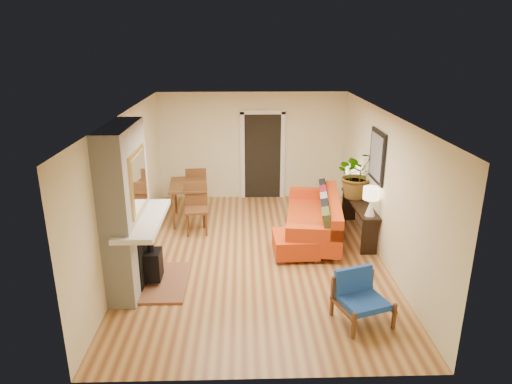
# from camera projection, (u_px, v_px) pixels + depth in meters

# --- Properties ---
(room_shell) EXTENTS (6.50, 6.50, 6.50)m
(room_shell) POSITION_uv_depth(u_px,v_px,m) (279.00, 154.00, 10.54)
(room_shell) COLOR tan
(room_shell) RESTS_ON ground
(fireplace) EXTENTS (1.09, 1.68, 2.60)m
(fireplace) POSITION_uv_depth(u_px,v_px,m) (129.00, 213.00, 7.03)
(fireplace) COLOR white
(fireplace) RESTS_ON ground
(sofa) EXTENTS (1.31, 2.46, 0.93)m
(sofa) POSITION_uv_depth(u_px,v_px,m) (317.00, 218.00, 9.02)
(sofa) COLOR silver
(sofa) RESTS_ON ground
(ottoman) EXTENTS (0.82, 0.82, 0.40)m
(ottoman) POSITION_uv_depth(u_px,v_px,m) (295.00, 244.00, 8.32)
(ottoman) COLOR silver
(ottoman) RESTS_ON ground
(blue_chair) EXTENTS (0.85, 0.84, 0.71)m
(blue_chair) POSITION_uv_depth(u_px,v_px,m) (360.00, 294.00, 6.40)
(blue_chair) COLOR brown
(blue_chair) RESTS_ON ground
(dining_table) EXTENTS (0.92, 1.93, 1.03)m
(dining_table) POSITION_uv_depth(u_px,v_px,m) (192.00, 191.00, 9.81)
(dining_table) COLOR brown
(dining_table) RESTS_ON ground
(console_table) EXTENTS (0.34, 1.85, 0.72)m
(console_table) POSITION_uv_depth(u_px,v_px,m) (359.00, 209.00, 9.05)
(console_table) COLOR black
(console_table) RESTS_ON ground
(lamp_near) EXTENTS (0.30, 0.30, 0.54)m
(lamp_near) POSITION_uv_depth(u_px,v_px,m) (371.00, 198.00, 8.20)
(lamp_near) COLOR white
(lamp_near) RESTS_ON console_table
(lamp_far) EXTENTS (0.30, 0.30, 0.54)m
(lamp_far) POSITION_uv_depth(u_px,v_px,m) (352.00, 175.00, 9.59)
(lamp_far) COLOR white
(lamp_far) RESTS_ON console_table
(houseplant) EXTENTS (1.00, 0.91, 0.99)m
(houseplant) POSITION_uv_depth(u_px,v_px,m) (358.00, 174.00, 9.10)
(houseplant) COLOR #1E5919
(houseplant) RESTS_ON console_table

